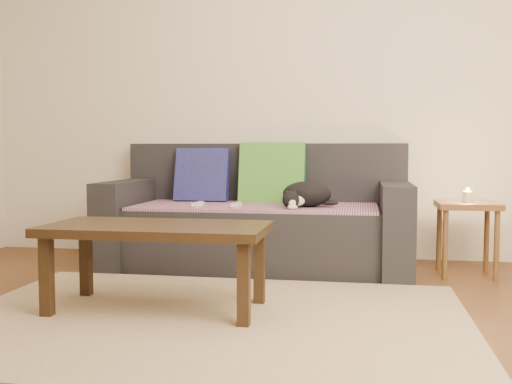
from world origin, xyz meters
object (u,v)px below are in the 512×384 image
at_px(wii_remote_a, 198,204).
at_px(wii_remote_b, 236,205).
at_px(side_table, 467,215).
at_px(cat, 306,195).
at_px(coffee_table, 157,235).
at_px(sofa, 258,222).

bearing_deg(wii_remote_a, wii_remote_b, -85.73).
relative_size(wii_remote_b, side_table, 0.31).
bearing_deg(cat, side_table, -20.77).
height_order(cat, coffee_table, cat).
height_order(side_table, coffee_table, side_table).
distance_m(wii_remote_a, side_table, 1.78).
relative_size(sofa, side_table, 4.35).
height_order(sofa, cat, sofa).
distance_m(sofa, side_table, 1.41).
xyz_separation_m(sofa, wii_remote_b, (-0.10, -0.28, 0.15)).
bearing_deg(sofa, coffee_table, -102.82).
bearing_deg(cat, sofa, 127.81).
xyz_separation_m(cat, wii_remote_a, (-0.72, -0.09, -0.07)).
distance_m(wii_remote_a, wii_remote_b, 0.27).
bearing_deg(wii_remote_b, side_table, -79.90).
bearing_deg(wii_remote_b, coffee_table, 173.05).
distance_m(wii_remote_b, side_table, 1.51).
xyz_separation_m(wii_remote_a, coffee_table, (0.07, -1.02, -0.07)).
bearing_deg(wii_remote_b, cat, -74.62).
height_order(sofa, wii_remote_a, sofa).
height_order(sofa, side_table, sofa).
bearing_deg(wii_remote_a, sofa, -48.46).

